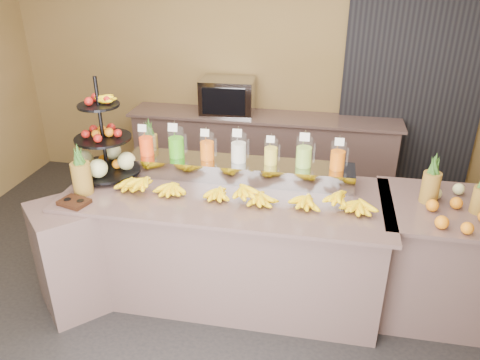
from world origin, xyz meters
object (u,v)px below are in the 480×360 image
(fruit_stand, at_px, (109,151))
(banana_heap, at_px, (240,190))
(pitcher_tray, at_px, (239,170))
(right_fruit_pile, at_px, (454,204))
(oven_warmer, at_px, (228,96))
(condiment_caddy, at_px, (74,202))

(fruit_stand, bearing_deg, banana_heap, -5.47)
(pitcher_tray, xyz_separation_m, banana_heap, (0.07, -0.34, -0.01))
(pitcher_tray, relative_size, banana_heap, 0.91)
(banana_heap, bearing_deg, pitcher_tray, 102.32)
(right_fruit_pile, distance_m, oven_warmer, 2.83)
(fruit_stand, xyz_separation_m, right_fruit_pile, (2.66, -0.15, -0.14))
(condiment_caddy, bearing_deg, pitcher_tray, 30.87)
(fruit_stand, height_order, condiment_caddy, fruit_stand)
(condiment_caddy, bearing_deg, banana_heap, 15.11)
(banana_heap, height_order, oven_warmer, oven_warmer)
(pitcher_tray, bearing_deg, condiment_caddy, -149.13)
(pitcher_tray, distance_m, oven_warmer, 1.73)
(banana_heap, xyz_separation_m, fruit_stand, (-1.13, 0.22, 0.14))
(pitcher_tray, height_order, banana_heap, banana_heap)
(banana_heap, height_order, condiment_caddy, banana_heap)
(pitcher_tray, relative_size, condiment_caddy, 8.88)
(pitcher_tray, xyz_separation_m, oven_warmer, (-0.45, 1.67, 0.12))
(fruit_stand, xyz_separation_m, oven_warmer, (0.61, 1.80, -0.01))
(oven_warmer, bearing_deg, right_fruit_pile, -45.78)
(pitcher_tray, relative_size, fruit_stand, 2.25)
(banana_heap, relative_size, condiment_caddy, 9.75)
(banana_heap, xyz_separation_m, condiment_caddy, (-1.18, -0.32, -0.05))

